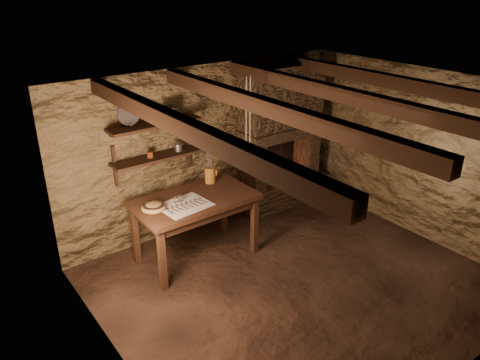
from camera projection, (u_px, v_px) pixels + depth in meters
floor at (295, 282)px, 5.82m from camera, size 4.50×4.50×0.00m
back_wall at (205, 148)px, 6.80m from camera, size 4.50×0.04×2.40m
front_wall at (468, 280)px, 3.87m from camera, size 4.50×0.04×2.40m
left_wall at (114, 262)px, 4.11m from camera, size 0.04×4.00×2.40m
right_wall at (417, 154)px, 6.57m from camera, size 0.04×4.00×2.40m
ceiling at (307, 92)px, 4.85m from camera, size 4.50×4.00×0.04m
beam_far_left at (182, 126)px, 4.07m from camera, size 0.14×3.95×0.16m
beam_mid_left at (269, 108)px, 4.62m from camera, size 0.14×3.95×0.16m
beam_mid_right at (339, 94)px, 5.16m from camera, size 0.14×3.95×0.16m
beam_far_right at (395, 82)px, 5.71m from camera, size 0.14×3.95×0.16m
shelf_lower at (158, 157)px, 6.18m from camera, size 1.25×0.30×0.04m
shelf_upper at (155, 124)px, 6.00m from camera, size 1.25×0.30×0.04m
hearth at (281, 134)px, 7.31m from camera, size 1.43×0.51×2.30m
work_table at (196, 226)px, 6.17m from camera, size 1.56×0.89×0.89m
linen_cloth at (184, 205)px, 5.80m from camera, size 0.65×0.54×0.01m
pewter_cutlery_row at (185, 205)px, 5.78m from camera, size 0.52×0.24×0.01m
drinking_glasses at (181, 198)px, 5.88m from camera, size 0.20×0.06×0.08m
stoneware_jug at (210, 168)px, 6.36m from camera, size 0.18×0.18×0.50m
wooden_bowl at (154, 208)px, 5.67m from camera, size 0.37×0.37×0.11m
iron_stockpot at (171, 114)px, 6.09m from camera, size 0.24×0.24×0.16m
tin_pan at (128, 115)px, 5.84m from camera, size 0.29×0.15×0.27m
small_kettle at (178, 147)px, 6.32m from camera, size 0.17×0.15×0.16m
rusty_tin at (150, 155)px, 6.10m from camera, size 0.10×0.10×0.08m
red_pot at (281, 166)px, 7.48m from camera, size 0.21×0.19×0.54m
hanging_ropes at (248, 123)px, 5.89m from camera, size 0.08×0.08×1.20m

